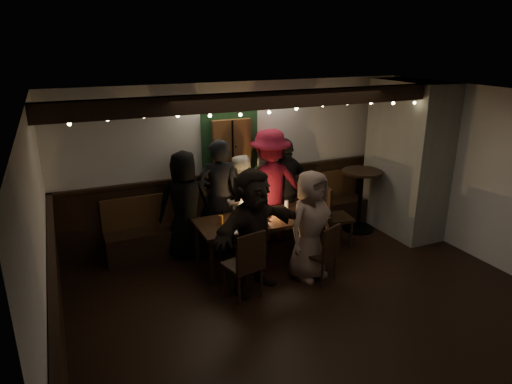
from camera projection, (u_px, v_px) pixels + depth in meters
name	position (u px, v px, depth m)	size (l,w,h in m)	color
room	(329.00, 184.00, 7.14)	(6.02, 5.01, 2.62)	black
dining_table	(261.00, 222.00, 6.81)	(1.95, 0.84, 0.85)	black
chair_near_left	(247.00, 261.00, 5.83)	(0.51, 0.51, 0.95)	black
chair_near_right	(325.00, 250.00, 6.26)	(0.50, 0.50, 0.85)	black
chair_end	(331.00, 212.00, 7.34)	(0.53, 0.53, 1.04)	black
high_top	(361.00, 193.00, 7.94)	(0.69, 0.69, 1.09)	black
person_a	(185.00, 205.00, 6.94)	(0.82, 0.53, 1.67)	black
person_b	(219.00, 196.00, 7.10)	(0.66, 0.43, 1.82)	black
person_c	(240.00, 201.00, 7.33)	(0.74, 0.57, 1.51)	white
person_d	(270.00, 185.00, 7.52)	(1.21, 0.70, 1.88)	maroon
person_e	(285.00, 187.00, 7.71)	(0.99, 0.41, 1.69)	black
person_f	(253.00, 231.00, 5.96)	(1.58, 0.50, 1.70)	black
person_g	(310.00, 226.00, 6.30)	(0.77, 0.50, 1.57)	gray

